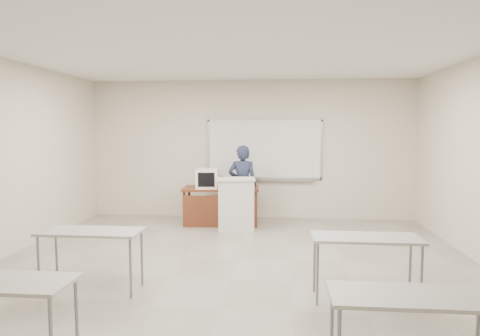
# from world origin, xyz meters

# --- Properties ---
(floor) EXTENTS (7.00, 8.00, 0.01)m
(floor) POSITION_xyz_m (0.00, 0.00, -0.01)
(floor) COLOR gray
(floor) RESTS_ON ground
(whiteboard) EXTENTS (2.48, 0.10, 1.31)m
(whiteboard) POSITION_xyz_m (0.30, 3.97, 1.48)
(whiteboard) COLOR white
(whiteboard) RESTS_ON floor
(student_desks) EXTENTS (4.40, 2.20, 0.73)m
(student_desks) POSITION_xyz_m (-0.00, -1.35, 0.67)
(student_desks) COLOR #A7A6A2
(student_desks) RESTS_ON floor
(instructor_desk) EXTENTS (1.54, 0.77, 0.75)m
(instructor_desk) POSITION_xyz_m (-0.56, 3.19, 0.56)
(instructor_desk) COLOR maroon
(instructor_desk) RESTS_ON floor
(podium) EXTENTS (0.71, 0.52, 1.00)m
(podium) POSITION_xyz_m (-0.20, 2.80, 0.50)
(podium) COLOR #B9B8B1
(podium) RESTS_ON floor
(crt_monitor) EXTENTS (0.44, 0.48, 0.41)m
(crt_monitor) POSITION_xyz_m (-0.81, 3.18, 0.95)
(crt_monitor) COLOR beige
(crt_monitor) RESTS_ON instructor_desk
(laptop) EXTENTS (0.32, 0.30, 0.24)m
(laptop) POSITION_xyz_m (-0.66, 3.17, 0.81)
(laptop) COLOR black
(laptop) RESTS_ON instructor_desk
(mouse) EXTENTS (0.12, 0.09, 0.04)m
(mouse) POSITION_xyz_m (-0.36, 3.35, 0.77)
(mouse) COLOR #B3B5BC
(mouse) RESTS_ON instructor_desk
(keyboard) EXTENTS (0.44, 0.23, 0.02)m
(keyboard) POSITION_xyz_m (-0.05, 2.68, 1.01)
(keyboard) COLOR beige
(keyboard) RESTS_ON podium
(presenter) EXTENTS (0.60, 0.41, 1.62)m
(presenter) POSITION_xyz_m (-0.12, 3.33, 0.81)
(presenter) COLOR black
(presenter) RESTS_ON floor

